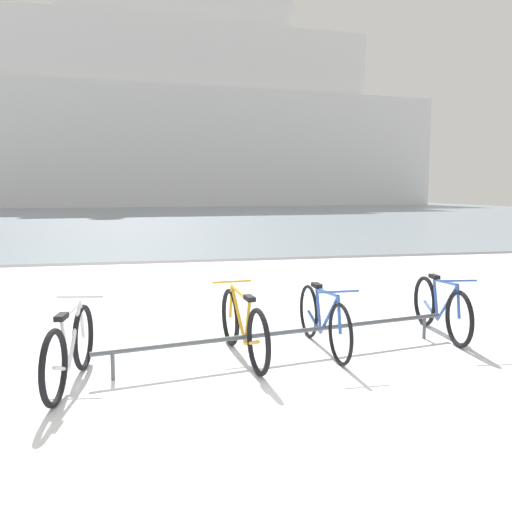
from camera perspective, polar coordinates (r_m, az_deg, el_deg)
ground at (r=57.86m, az=-11.27°, el=5.02°), size 80.00×132.00×0.08m
bike_rack at (r=6.01m, az=3.38°, el=-8.17°), size 4.15×0.83×0.31m
bicycle_0 at (r=5.42m, az=-19.13°, el=-9.33°), size 0.46×1.62×0.79m
bicycle_1 at (r=5.92m, az=-1.39°, el=-7.50°), size 0.46×1.78×0.79m
bicycle_2 at (r=6.28m, az=7.15°, el=-6.73°), size 0.46×1.76×0.78m
bicycle_3 at (r=7.23m, az=19.02°, el=-5.23°), size 0.46×1.69×0.79m
ferry_ship at (r=65.71m, az=-7.56°, el=14.03°), size 58.88×16.05×29.60m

